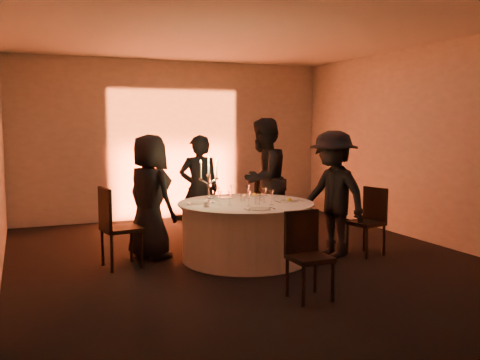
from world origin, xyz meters
name	(u,v)px	position (x,y,z in m)	size (l,w,h in m)	color
floor	(246,259)	(0.00, 0.00, 0.00)	(7.00, 7.00, 0.00)	black
ceiling	(246,30)	(0.00, 0.00, 3.00)	(7.00, 7.00, 0.00)	silver
wall_back	(174,140)	(0.00, 3.50, 1.50)	(7.00, 7.00, 0.00)	#9F9B94
wall_front	(439,167)	(0.00, -3.50, 1.50)	(7.00, 7.00, 0.00)	#9F9B94
wall_right	(427,144)	(3.00, 0.00, 1.50)	(7.00, 7.00, 0.00)	#9F9B94
uplighter_fixture	(180,217)	(0.00, 3.20, 0.05)	(0.25, 0.12, 0.10)	black
banquet_table	(246,231)	(0.00, 0.00, 0.38)	(1.80, 1.80, 0.77)	black
chair_left	(115,223)	(-1.68, 0.23, 0.58)	(0.51, 0.51, 1.02)	black
chair_back_left	(199,210)	(-0.19, 1.39, 0.47)	(0.41, 0.42, 0.85)	black
chair_back_right	(258,201)	(0.81, 1.40, 0.56)	(0.58, 0.58, 0.99)	black
chair_right	(370,217)	(1.71, -0.38, 0.52)	(0.49, 0.49, 0.93)	black
chair_front	(306,250)	(-0.03, -1.68, 0.51)	(0.40, 0.40, 0.90)	black
guest_left	(150,197)	(-1.16, 0.55, 0.84)	(0.82, 0.53, 1.67)	black
guest_back_left	(199,190)	(-0.27, 1.16, 0.82)	(0.60, 0.39, 1.64)	black
guest_back_right	(263,179)	(0.73, 1.03, 0.95)	(0.92, 0.72, 1.90)	black
guest_right	(333,194)	(1.17, -0.27, 0.86)	(1.11, 0.64, 1.72)	black
plate_left	(200,203)	(-0.59, 0.16, 0.78)	(0.36, 0.25, 0.01)	white
plate_back_left	(223,197)	(-0.12, 0.52, 0.78)	(0.36, 0.28, 0.01)	white
plate_back_right	(254,195)	(0.34, 0.49, 0.79)	(0.35, 0.25, 0.08)	white
plate_right	(289,200)	(0.57, -0.15, 0.79)	(0.36, 0.24, 0.08)	white
plate_front	(260,209)	(-0.07, -0.60, 0.78)	(0.35, 0.27, 0.01)	white
coffee_cup	(207,204)	(-0.60, -0.16, 0.80)	(0.11, 0.11, 0.07)	white
candelabra	(209,187)	(-0.49, 0.07, 0.99)	(0.27, 0.13, 0.63)	silver
wine_glass_a	(220,195)	(-0.41, -0.11, 0.91)	(0.07, 0.07, 0.19)	silver
wine_glass_b	(230,195)	(-0.29, -0.15, 0.91)	(0.07, 0.07, 0.19)	silver
wine_glass_c	(264,192)	(0.23, -0.09, 0.91)	(0.07, 0.07, 0.19)	silver
wine_glass_d	(249,195)	(-0.09, -0.31, 0.91)	(0.07, 0.07, 0.19)	silver
wine_glass_e	(218,191)	(-0.29, 0.28, 0.91)	(0.07, 0.07, 0.19)	silver
wine_glass_f	(248,189)	(0.17, 0.31, 0.91)	(0.07, 0.07, 0.19)	silver
wine_glass_g	(271,194)	(0.22, -0.32, 0.91)	(0.07, 0.07, 0.19)	silver
wine_glass_h	(232,189)	(-0.02, 0.44, 0.91)	(0.07, 0.07, 0.19)	silver
tumbler_a	(257,201)	(0.07, -0.23, 0.82)	(0.07, 0.07, 0.09)	silver
tumbler_b	(262,197)	(0.28, 0.09, 0.82)	(0.07, 0.07, 0.09)	silver
tumbler_c	(243,198)	(0.02, 0.14, 0.82)	(0.07, 0.07, 0.09)	silver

